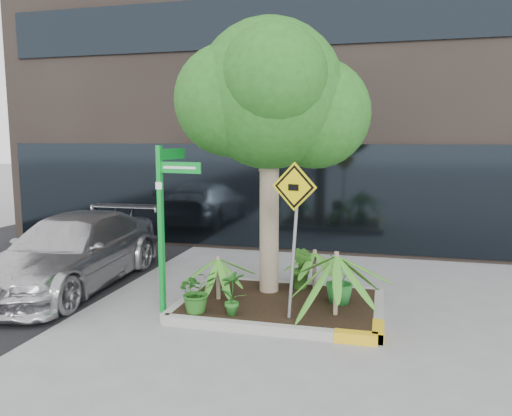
% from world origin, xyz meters
% --- Properties ---
extents(ground, '(80.00, 80.00, 0.00)m').
position_xyz_m(ground, '(0.00, 0.00, 0.00)').
color(ground, gray).
rests_on(ground, ground).
extents(planter, '(3.35, 2.36, 0.15)m').
position_xyz_m(planter, '(0.23, 0.27, 0.10)').
color(planter, '#9E9E99').
rests_on(planter, ground).
extents(tree, '(3.26, 2.89, 4.89)m').
position_xyz_m(tree, '(-0.11, 0.82, 3.57)').
color(tree, gray).
rests_on(tree, ground).
extents(palm_front, '(1.11, 1.11, 1.23)m').
position_xyz_m(palm_front, '(1.15, -0.13, 1.07)').
color(palm_front, gray).
rests_on(palm_front, ground).
extents(palm_left, '(0.84, 0.84, 0.93)m').
position_xyz_m(palm_left, '(-0.84, 0.14, 0.84)').
color(palm_left, gray).
rests_on(palm_left, ground).
extents(palm_back, '(0.78, 0.78, 0.87)m').
position_xyz_m(palm_back, '(0.64, 1.20, 0.80)').
color(palm_back, gray).
rests_on(palm_back, ground).
extents(parked_car, '(2.04, 4.75, 1.36)m').
position_xyz_m(parked_car, '(-3.95, 0.64, 0.68)').
color(parked_car, '#B9B9BE').
rests_on(parked_car, ground).
extents(shrub_a, '(0.85, 0.85, 0.67)m').
position_xyz_m(shrub_a, '(-0.95, -0.55, 0.48)').
color(shrub_a, '#235E1B').
rests_on(shrub_a, planter).
extents(shrub_b, '(0.63, 0.63, 0.82)m').
position_xyz_m(shrub_b, '(1.16, 0.42, 0.56)').
color(shrub_b, '#206A27').
rests_on(shrub_b, planter).
extents(shrub_c, '(0.54, 0.54, 0.72)m').
position_xyz_m(shrub_c, '(-0.38, -0.55, 0.51)').
color(shrub_c, '#22641F').
rests_on(shrub_c, planter).
extents(shrub_d, '(0.61, 0.61, 0.78)m').
position_xyz_m(shrub_d, '(0.44, 1.04, 0.54)').
color(shrub_d, '#2C611C').
rests_on(shrub_d, planter).
extents(street_sign_post, '(0.80, 0.87, 2.73)m').
position_xyz_m(street_sign_post, '(-1.59, -0.26, 1.69)').
color(street_sign_post, '#0D992E').
rests_on(street_sign_post, ground).
extents(cattle_sign, '(0.70, 0.34, 2.34)m').
position_xyz_m(cattle_sign, '(0.53, -0.36, 1.73)').
color(cattle_sign, slate).
rests_on(cattle_sign, ground).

